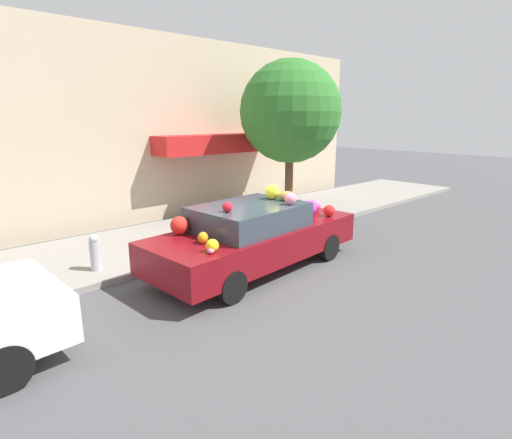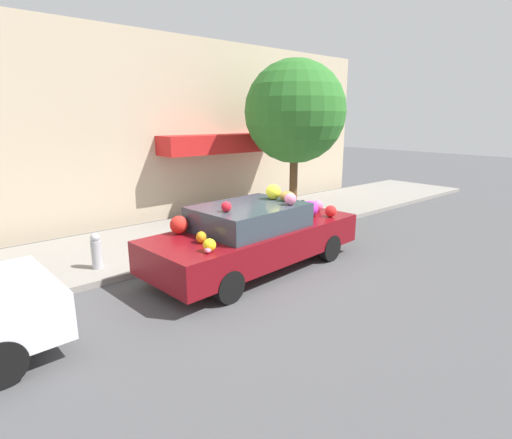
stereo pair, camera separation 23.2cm
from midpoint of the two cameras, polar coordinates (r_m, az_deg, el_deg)
The scene contains 6 objects.
ground_plane at distance 8.11m, azimuth -0.86°, elevation -6.91°, with size 60.00×60.00×0.00m, color #4C4C4F.
sidewalk_curb at distance 10.17m, azimuth -11.01°, elevation -2.40°, with size 24.00×3.20×0.12m.
building_facade at distance 11.78m, azimuth -16.67°, elevation 12.00°, with size 18.00×1.20×5.22m.
street_tree at distance 11.98m, azimuth 4.35°, elevation 15.04°, with size 2.94×2.94×4.46m.
fire_hydrant at distance 8.20m, azimuth -22.76°, elevation -4.39°, with size 0.20×0.20×0.70m.
art_car at distance 7.86m, azimuth -0.94°, elevation -2.22°, with size 4.66×2.06×1.63m.
Camera 1 is at (-5.09, -5.59, 2.93)m, focal length 28.00 mm.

